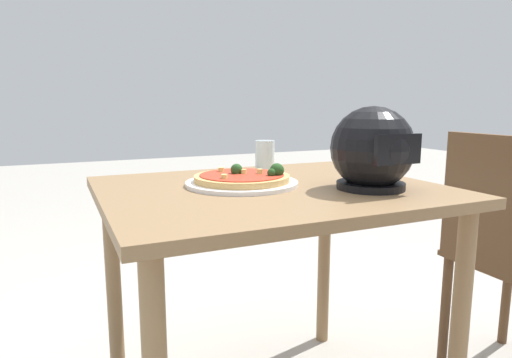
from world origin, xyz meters
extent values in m
cube|color=olive|center=(0.00, 0.00, 0.75)|extent=(0.96, 0.81, 0.03)
cylinder|color=olive|center=(-0.42, -0.34, 0.37)|extent=(0.05, 0.05, 0.73)
cylinder|color=olive|center=(0.42, -0.34, 0.37)|extent=(0.05, 0.05, 0.73)
cylinder|color=olive|center=(-0.42, 0.34, 0.37)|extent=(0.05, 0.05, 0.73)
cylinder|color=white|center=(0.07, -0.05, 0.77)|extent=(0.33, 0.33, 0.01)
cylinder|color=tan|center=(0.07, -0.05, 0.78)|extent=(0.28, 0.28, 0.02)
cylinder|color=red|center=(0.07, -0.05, 0.79)|extent=(0.25, 0.25, 0.00)
sphere|color=#234C1E|center=(-0.02, 0.00, 0.81)|extent=(0.04, 0.04, 0.04)
sphere|color=#234C1E|center=(0.00, 0.01, 0.80)|extent=(0.03, 0.03, 0.03)
sphere|color=#234C1E|center=(0.08, -0.07, 0.80)|extent=(0.04, 0.04, 0.04)
cylinder|color=#E0D172|center=(0.02, -0.04, 0.80)|extent=(0.03, 0.03, 0.01)
cylinder|color=#E0D172|center=(0.14, 0.00, 0.80)|extent=(0.02, 0.02, 0.01)
cylinder|color=#E0D172|center=(0.11, -0.13, 0.80)|extent=(0.02, 0.02, 0.01)
cylinder|color=#E0D172|center=(0.08, -0.07, 0.80)|extent=(0.03, 0.03, 0.01)
cylinder|color=#E0D172|center=(0.06, -0.06, 0.80)|extent=(0.03, 0.03, 0.01)
sphere|color=black|center=(-0.24, 0.16, 0.88)|extent=(0.23, 0.23, 0.23)
cylinder|color=black|center=(-0.24, 0.16, 0.77)|extent=(0.19, 0.19, 0.02)
cube|color=black|center=(-0.24, 0.26, 0.88)|extent=(0.14, 0.02, 0.08)
cylinder|color=silver|center=(-0.12, -0.29, 0.81)|extent=(0.07, 0.07, 0.11)
cube|color=brown|center=(-0.75, 0.16, 0.68)|extent=(0.04, 0.38, 0.45)
cylinder|color=brown|center=(-1.10, -0.01, 0.21)|extent=(0.04, 0.04, 0.43)
cylinder|color=brown|center=(-0.76, -0.01, 0.21)|extent=(0.04, 0.04, 0.43)
camera|label=1|loc=(0.57, 1.16, 1.00)|focal=31.37mm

